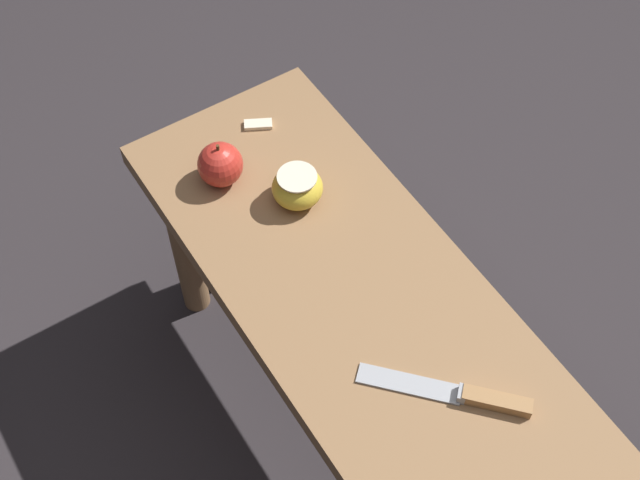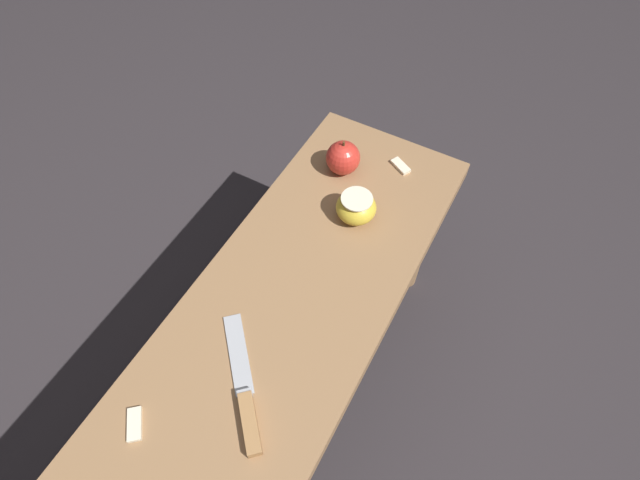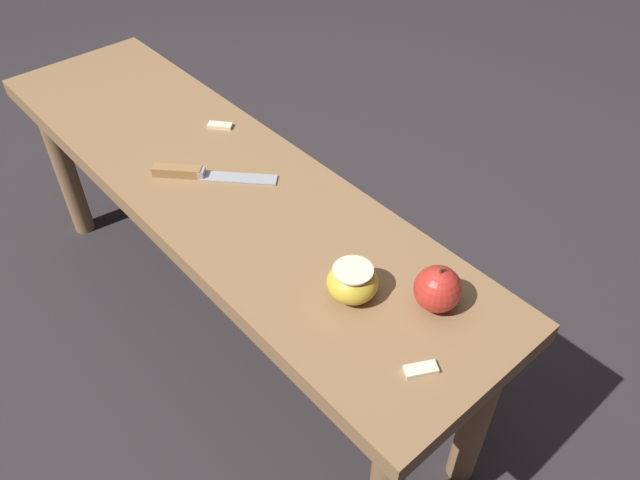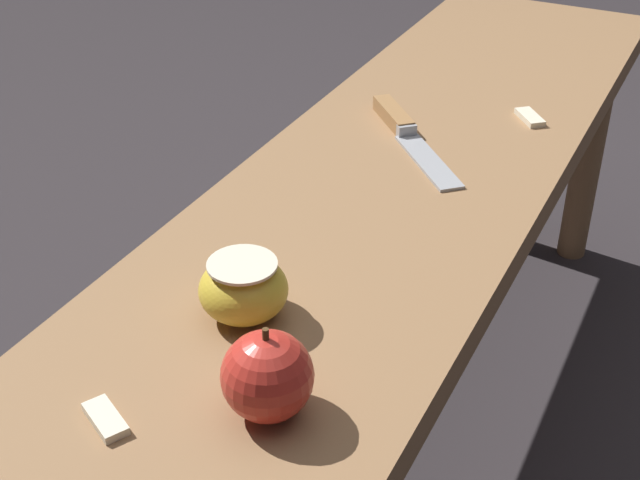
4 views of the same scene
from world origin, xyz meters
The scene contains 7 objects.
ground_plane centered at (0.00, 0.00, 0.00)m, with size 8.00×8.00×0.00m, color #2D282B.
wooden_bench centered at (0.00, 0.00, 0.42)m, with size 1.36×0.37×0.49m.
knife centered at (-0.03, -0.04, 0.50)m, with size 0.20×0.19×0.02m.
apple_whole centered at (0.52, 0.07, 0.53)m, with size 0.08×0.08×0.09m.
apple_cut centered at (0.42, -0.02, 0.52)m, with size 0.09×0.09×0.06m.
apple_slice_near_knife centered at (-0.15, 0.11, 0.49)m, with size 0.06×0.05×0.01m.
apple_slice_center centered at (0.59, -0.05, 0.49)m, with size 0.04×0.05×0.01m.
Camera 3 is at (0.90, -0.51, 1.26)m, focal length 35.00 mm.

